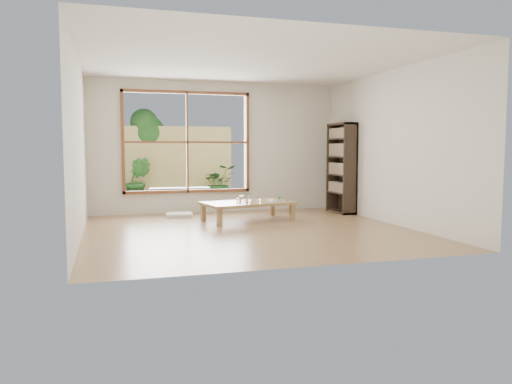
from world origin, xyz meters
TOP-DOWN VIEW (x-y plane):
  - ground at (0.00, 0.00)m, footprint 5.00×5.00m
  - low_table at (0.24, 0.99)m, footprint 1.70×1.16m
  - floor_cushion at (-0.85, 1.90)m, footprint 0.52×0.52m
  - bookshelf at (2.34, 1.58)m, footprint 0.28×0.80m
  - glass_tall at (0.22, 0.88)m, footprint 0.08×0.08m
  - glass_mid at (0.45, 1.02)m, footprint 0.07×0.07m
  - glass_short at (0.16, 1.12)m, footprint 0.07×0.07m
  - glass_small at (0.06, 1.00)m, footprint 0.05×0.05m
  - food_tray at (0.80, 1.02)m, footprint 0.30×0.24m
  - deck at (-0.60, 3.56)m, footprint 2.80×2.00m
  - garden_bench at (-0.63, 3.31)m, footprint 1.29×0.41m
  - bamboo_fence at (-0.60, 4.56)m, footprint 2.80×0.06m
  - shrub_right at (0.44, 4.27)m, footprint 0.82×0.73m
  - shrub_left at (-1.47, 4.20)m, footprint 0.67×0.59m
  - garden_tree at (-1.28, 4.86)m, footprint 1.04×0.85m

SIDE VIEW (x-z plane):
  - ground at x=0.00m, z-range 0.00..0.00m
  - deck at x=-0.60m, z-range -0.03..0.03m
  - floor_cushion at x=-0.85m, z-range 0.00..0.07m
  - low_table at x=0.24m, z-range 0.13..0.47m
  - food_tray at x=0.80m, z-range 0.32..0.40m
  - garden_bench at x=-0.63m, z-range 0.17..0.58m
  - glass_small at x=0.06m, z-range 0.34..0.41m
  - glass_mid at x=0.45m, z-range 0.34..0.43m
  - glass_short at x=0.16m, z-range 0.34..0.44m
  - glass_tall at x=0.22m, z-range 0.34..0.49m
  - shrub_right at x=0.44m, z-range 0.03..0.88m
  - shrub_left at x=-1.47m, z-range 0.02..1.08m
  - bookshelf at x=2.34m, z-range 0.00..1.78m
  - bamboo_fence at x=-0.60m, z-range 0.00..1.80m
  - garden_tree at x=-1.28m, z-range 0.52..2.74m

